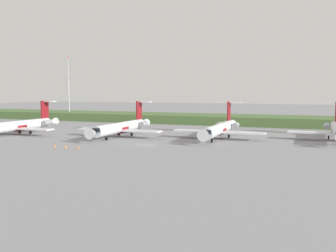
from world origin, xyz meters
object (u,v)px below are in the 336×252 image
Objects in this scene: regional_jet_second at (20,125)px; antenna_mast at (69,94)px; regional_jet_third at (122,127)px; safety_cone_rear_marker at (78,147)px; safety_cone_mid_marker at (66,147)px; safety_cone_front_marker at (55,146)px; regional_jet_fourth at (220,128)px.

antenna_mast is at bearing 111.97° from regional_jet_second.
regional_jet_third is 21.42m from safety_cone_rear_marker.
regional_jet_third is 22.09m from safety_cone_mid_marker.
safety_cone_front_marker is at bearing -34.19° from regional_jet_second.
regional_jet_second and regional_jet_third have the same top height.
regional_jet_second is at bearing 152.01° from safety_cone_rear_marker.
safety_cone_front_marker is at bearing -56.50° from antenna_mast.
regional_jet_fourth is 56.36× the size of safety_cone_front_marker.
regional_jet_second is 55.84m from antenna_mast.
antenna_mast is 47.13× the size of safety_cone_front_marker.
regional_jet_fourth reaches higher than safety_cone_rear_marker.
safety_cone_rear_marker is (5.33, 0.73, 0.00)m from safety_cone_front_marker.
regional_jet_second is at bearing 145.81° from safety_cone_front_marker.
regional_jet_fourth is (24.86, 5.21, 0.00)m from regional_jet_third.
safety_cone_rear_marker is (2.63, 0.63, 0.00)m from safety_cone_mid_marker.
safety_cone_rear_marker is at bearing 7.77° from safety_cone_front_marker.
safety_cone_front_marker is at bearing -137.06° from regional_jet_fourth.
regional_jet_third is 67.50m from antenna_mast.
safety_cone_rear_marker is at bearing 13.46° from safety_cone_mid_marker.
safety_cone_mid_marker is at bearing -134.39° from regional_jet_fourth.
regional_jet_third is 56.36× the size of safety_cone_front_marker.
antenna_mast is 83.14m from safety_cone_mid_marker.
regional_jet_second is 56.36× the size of safety_cone_front_marker.
safety_cone_front_marker is 1.00× the size of safety_cone_mid_marker.
safety_cone_front_marker is at bearing -101.28° from regional_jet_third.
regional_jet_third reaches higher than safety_cone_mid_marker.
regional_jet_third reaches higher than safety_cone_rear_marker.
safety_cone_front_marker is 2.70m from safety_cone_mid_marker.
regional_jet_second is 29.01m from regional_jet_third.
regional_jet_third is 56.36× the size of safety_cone_rear_marker.
regional_jet_fourth reaches higher than safety_cone_mid_marker.
regional_jet_fourth is 84.67m from antenna_mast.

